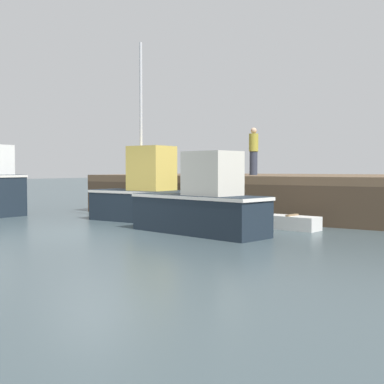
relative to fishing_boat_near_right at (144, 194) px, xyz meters
The scene contains 6 objects.
ground 3.07m from the fishing_boat_near_right, 76.34° to the right, with size 120.00×160.00×0.10m.
pier 5.60m from the fishing_boat_near_right, 66.32° to the left, with size 12.78×8.03×1.40m.
fishing_boat_near_right is the anchor object (origin of this frame).
fishing_boat_mid 3.48m from the fishing_boat_near_right, 26.05° to the right, with size 3.98×1.86×2.05m.
rowboat 4.72m from the fishing_boat_near_right, ahead, with size 1.52×0.76×0.41m.
dockworker 4.95m from the fishing_boat_near_right, 72.55° to the left, with size 0.34×0.34×1.73m.
Camera 1 is at (9.43, -9.28, 1.62)m, focal length 47.74 mm.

